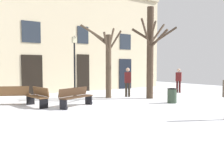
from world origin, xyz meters
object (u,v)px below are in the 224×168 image
Objects in this scene: tree_right_of_center at (108,61)px; bench_far_corner at (76,97)px; litter_bin at (172,96)px; person_near_bench at (179,79)px; streetlamp at (75,60)px; tree_left_of_center at (151,50)px; bench_facing_shops at (38,96)px; bench_near_lamp at (10,95)px; person_by_shop_door at (128,81)px.

tree_right_of_center reaches higher than bench_far_corner.
tree_right_of_center is 4.29m from litter_bin.
litter_bin is 0.44× the size of person_near_bench.
person_near_bench is at bearing 37.06° from litter_bin.
streetlamp reaches higher than bench_far_corner.
bench_facing_shops is at bearing 172.57° from tree_left_of_center.
bench_near_lamp is (-7.23, 2.10, -2.29)m from tree_left_of_center.
tree_right_of_center is 2.54m from tree_left_of_center.
person_near_bench is at bearing -159.64° from bench_near_lamp.
person_by_shop_door is (2.67, -1.81, -1.28)m from streetlamp.
bench_far_corner is at bearing 159.68° from bench_near_lamp.
person_by_shop_door is 4.46m from person_near_bench.
person_near_bench is (4.45, -0.13, -0.04)m from person_by_shop_door.
person_near_bench reaches higher than litter_bin.
streetlamp is 4.97× the size of litter_bin.
bench_facing_shops is at bearing 154.90° from litter_bin.
tree_left_of_center is 7.01× the size of litter_bin.
person_by_shop_door is (4.28, 1.63, 0.52)m from bench_far_corner.
streetlamp is at bearing 119.69° from litter_bin.
bench_far_corner is (-4.87, -0.28, -2.29)m from tree_left_of_center.
litter_bin is at bearing 174.41° from bench_near_lamp.
person_near_bench is at bearing -13.56° from bench_far_corner.
tree_right_of_center is at bearing 94.44° from bench_facing_shops.
tree_right_of_center is 1.78m from person_by_shop_door.
person_by_shop_door is at bearing -11.56° from tree_right_of_center.
person_near_bench reaches higher than bench_far_corner.
tree_left_of_center is at bearing -171.27° from bench_near_lamp.
tree_right_of_center is 2.48× the size of person_near_bench.
streetlamp is 1.95× the size of bench_near_lamp.
tree_left_of_center is 5.39m from bench_far_corner.
person_by_shop_door reaches higher than bench_facing_shops.
streetlamp is at bearing -134.72° from person_near_bench.
tree_right_of_center is 1.14× the size of streetlamp.
streetlamp reaches higher than bench_near_lamp.
person_by_shop_door reaches higher than bench_far_corner.
bench_far_corner is 4.61m from person_by_shop_door.
tree_left_of_center reaches higher than person_near_bench.
bench_facing_shops is (-5.92, 2.78, 0.08)m from litter_bin.
person_by_shop_door reaches higher than litter_bin.
bench_facing_shops is at bearing -142.04° from streetlamp.
tree_right_of_center is 2.08m from streetlamp.
tree_right_of_center is at bearing -123.39° from person_near_bench.
person_near_bench is at bearing 86.42° from bench_facing_shops.
bench_near_lamp is at bearing -148.90° from bench_facing_shops.
litter_bin is at bearing 59.07° from bench_facing_shops.
bench_far_corner is (1.39, -1.10, 0.01)m from bench_facing_shops.
bench_facing_shops is (-6.27, 0.82, -2.30)m from tree_left_of_center.
bench_near_lamp is 11.13m from person_near_bench.
litter_bin is 7.99m from bench_near_lamp.
tree_left_of_center is at bearing -44.12° from streetlamp.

